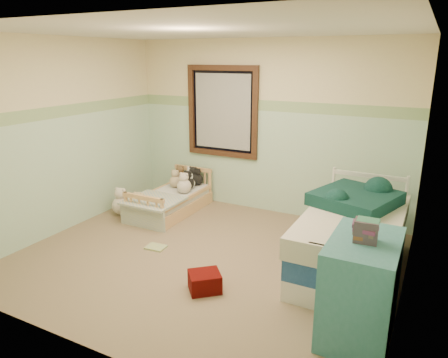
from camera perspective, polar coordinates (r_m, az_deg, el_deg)
The scene contains 31 objects.
floor at distance 4.95m, azimuth -2.56°, elevation -10.73°, with size 4.20×3.60×0.02m, color #6E5F4C.
ceiling at distance 4.42m, azimuth -2.99°, elevation 19.80°, with size 4.20×3.60×0.02m, color silver.
wall_back at distance 6.11m, azimuth 5.79°, elevation 6.94°, with size 4.20×0.04×2.50m, color beige.
wall_front at distance 3.15m, azimuth -19.38°, elevation -3.00°, with size 4.20×0.04×2.50m, color beige.
wall_left at distance 5.84m, azimuth -20.96°, elevation 5.50°, with size 0.04×3.60×2.50m, color beige.
wall_right at distance 3.94m, azimuth 24.73°, elevation 0.19°, with size 0.04×3.60×2.50m, color beige.
wainscot_mint at distance 6.20m, azimuth 5.60°, elevation 2.36°, with size 4.20×0.01×1.50m, color #A6CFB4.
border_strip at distance 6.05m, azimuth 5.82°, elevation 9.95°, with size 4.20×0.01×0.15m, color #4B8249.
window_frame at distance 6.34m, azimuth -0.26°, elevation 9.18°, with size 1.16×0.06×1.36m, color black.
window_blinds at distance 6.35m, azimuth -0.21°, elevation 9.19°, with size 0.92×0.01×1.12m, color beige.
toddler_bed_frame at distance 6.32m, azimuth -7.23°, elevation -3.72°, with size 0.67×1.35×0.17m, color tan.
toddler_mattress at distance 6.27m, azimuth -7.28°, elevation -2.46°, with size 0.62×1.29×0.12m, color silver.
patchwork_quilt at distance 5.93m, azimuth -9.60°, elevation -2.93°, with size 0.73×0.67×0.03m, color #7B98B7.
plush_bed_brown at distance 6.70m, azimuth -5.97°, elevation 0.25°, with size 0.20×0.20×0.20m, color brown.
plush_bed_white at distance 6.59m, azimuth -4.52°, elevation 0.03°, with size 0.20×0.20×0.20m, color silver.
plush_bed_tan at distance 6.50m, azimuth -6.66°, elevation -0.33°, with size 0.19×0.19×0.19m, color tan.
plush_bed_dark at distance 6.37m, azimuth -4.95°, elevation -0.57°, with size 0.20×0.20×0.20m, color black.
plush_floor_cream at distance 6.33m, azimuth -13.84°, elevation -3.53°, with size 0.28×0.28×0.28m, color beige.
plush_floor_tan at distance 6.16m, azimuth -11.53°, elevation -4.04°, with size 0.26×0.26×0.26m, color tan.
twin_bed_frame at distance 4.82m, azimuth 16.83°, elevation -10.67°, with size 0.92×1.85×0.22m, color silver.
twin_boxspring at distance 4.73m, azimuth 17.05°, elevation -8.29°, with size 0.92×1.85×0.22m, color navy.
twin_mattress at distance 4.64m, azimuth 17.27°, elevation -5.81°, with size 0.96×1.89×0.22m, color beige.
teal_blanket at distance 4.87m, azimuth 17.54°, elevation -2.54°, with size 0.79×0.83×0.14m, color #123E38.
dresser at distance 3.70m, azimuth 18.18°, elevation -13.95°, with size 0.53×0.85×0.85m, color teal.
book_stack at distance 3.45m, azimuth 18.86°, elevation -6.75°, with size 0.18×0.14×0.18m, color #562E2D.
red_pillow at distance 4.28m, azimuth -2.66°, elevation -13.84°, with size 0.30×0.27×0.19m, color #830803.
floor_book at distance 5.22m, azimuth -9.31°, elevation -9.19°, with size 0.23×0.18×0.02m, color yellow.
extra_plush_0 at distance 6.58m, azimuth -3.68°, elevation -0.06°, with size 0.19×0.19×0.19m, color black.
extra_plush_1 at distance 6.20m, azimuth -5.47°, elevation -1.00°, with size 0.21×0.21×0.21m, color beige.
extra_plush_2 at distance 6.56m, azimuth -4.24°, elevation -0.03°, with size 0.21×0.21×0.21m, color black.
extra_plush_3 at distance 6.39m, azimuth -4.74°, elevation -0.64°, with size 0.17×0.17×0.17m, color silver.
Camera 1 is at (2.22, -3.81, 2.25)m, focal length 33.43 mm.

